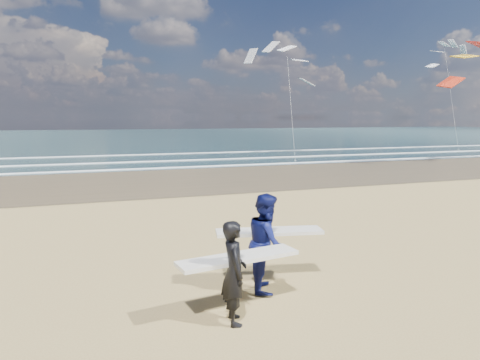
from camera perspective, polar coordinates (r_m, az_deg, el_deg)
name	(u,v)px	position (r m, az deg, el deg)	size (l,w,h in m)	color
wet_sand_strip	(416,167)	(32.28, 22.44, 1.62)	(220.00, 12.00, 0.01)	brown
ocean	(211,136)	(80.90, -3.86, 5.89)	(220.00, 100.00, 0.02)	#183336
foam_breakers	(338,155)	(40.34, 12.91, 3.32)	(220.00, 11.70, 0.05)	white
surfer_near	(235,270)	(7.30, -0.70, -11.92)	(2.25, 1.12, 1.75)	black
surfer_far	(267,241)	(8.60, 3.62, -8.17)	(2.26, 1.40, 1.95)	#0D134E
kite_1	(289,84)	(36.74, 6.60, 12.58)	(6.70, 4.84, 10.58)	slate
kite_5	(450,86)	(52.56, 26.18, 11.19)	(5.55, 4.71, 12.57)	slate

